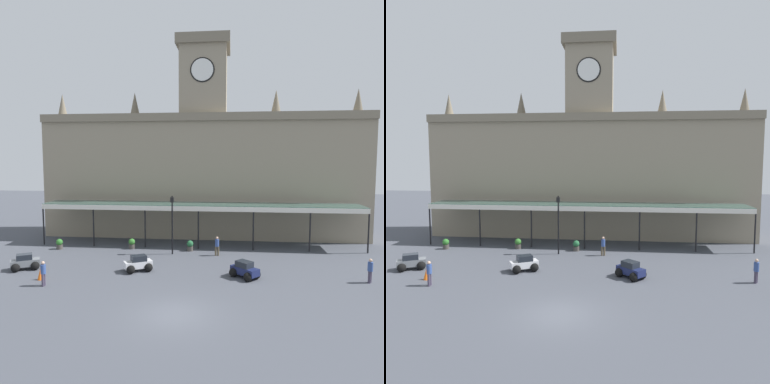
{
  "view_description": "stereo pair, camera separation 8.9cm",
  "coord_description": "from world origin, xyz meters",
  "views": [
    {
      "loc": [
        3.01,
        -18.94,
        8.47
      ],
      "look_at": [
        0.0,
        8.99,
        5.84
      ],
      "focal_mm": 34.31,
      "sensor_mm": 36.0,
      "label": 1
    },
    {
      "loc": [
        3.1,
        -18.93,
        8.47
      ],
      "look_at": [
        0.0,
        8.99,
        5.84
      ],
      "focal_mm": 34.31,
      "sensor_mm": 36.0,
      "label": 2
    }
  ],
  "objects": [
    {
      "name": "ground_plane",
      "position": [
        0.0,
        0.0,
        0.0
      ],
      "size": [
        140.0,
        140.0,
        0.0
      ],
      "primitive_type": "plane",
      "color": "#454952"
    },
    {
      "name": "car_grey_sedan",
      "position": [
        -12.52,
        6.76,
        0.5
      ],
      "size": [
        2.25,
        2.08,
        1.19
      ],
      "color": "slate",
      "rests_on": "ground"
    },
    {
      "name": "victorian_lamppost",
      "position": [
        -2.1,
        12.37,
        3.2
      ],
      "size": [
        0.3,
        0.3,
        5.18
      ],
      "color": "black",
      "rests_on": "ground"
    },
    {
      "name": "traffic_cone",
      "position": [
        -10.16,
        4.63,
        0.37
      ],
      "size": [
        0.4,
        0.4,
        0.75
      ],
      "primitive_type": "cone",
      "color": "orange",
      "rests_on": "ground"
    },
    {
      "name": "entrance_canopy",
      "position": [
        0.0,
        15.8,
        3.9
      ],
      "size": [
        30.45,
        3.26,
        4.06
      ],
      "color": "#38564C",
      "rests_on": "ground"
    },
    {
      "name": "pedestrian_near_entrance",
      "position": [
        -9.31,
        3.49,
        0.91
      ],
      "size": [
        0.34,
        0.39,
        1.67
      ],
      "color": "#3F384C",
      "rests_on": "ground"
    },
    {
      "name": "planter_by_canopy",
      "position": [
        -12.82,
        12.98,
        0.49
      ],
      "size": [
        0.6,
        0.6,
        0.96
      ],
      "color": "#47423D",
      "rests_on": "ground"
    },
    {
      "name": "station_building",
      "position": [
        0.0,
        21.07,
        7.27
      ],
      "size": [
        33.86,
        6.08,
        20.89
      ],
      "color": "gray",
      "rests_on": "ground"
    },
    {
      "name": "planter_near_kerb",
      "position": [
        -0.68,
        13.64,
        0.49
      ],
      "size": [
        0.6,
        0.6,
        0.96
      ],
      "color": "#47423D",
      "rests_on": "ground"
    },
    {
      "name": "car_navy_sedan",
      "position": [
        4.01,
        6.59,
        0.5
      ],
      "size": [
        2.23,
        2.21,
        1.19
      ],
      "color": "#19214C",
      "rests_on": "ground"
    },
    {
      "name": "car_white_sedan",
      "position": [
        -3.87,
        7.28,
        0.5
      ],
      "size": [
        2.25,
        2.07,
        1.19
      ],
      "color": "silver",
      "rests_on": "ground"
    },
    {
      "name": "pedestrian_beside_cars",
      "position": [
        1.83,
        12.27,
        0.91
      ],
      "size": [
        0.38,
        0.34,
        1.67
      ],
      "color": "brown",
      "rests_on": "ground"
    },
    {
      "name": "pedestrian_crossing_forecourt",
      "position": [
        12.42,
        6.42,
        0.91
      ],
      "size": [
        0.34,
        0.34,
        1.67
      ],
      "color": "#3F384C",
      "rests_on": "ground"
    },
    {
      "name": "planter_forecourt_centre",
      "position": [
        -6.17,
        13.85,
        0.49
      ],
      "size": [
        0.6,
        0.6,
        0.96
      ],
      "color": "#47423D",
      "rests_on": "ground"
    }
  ]
}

